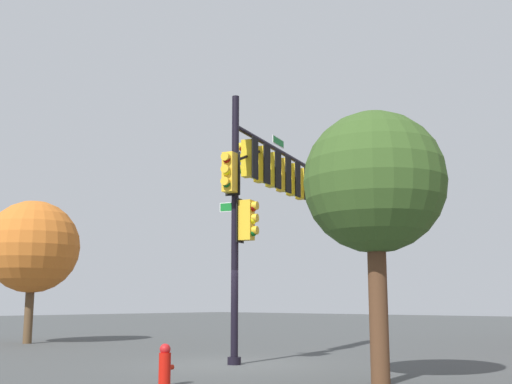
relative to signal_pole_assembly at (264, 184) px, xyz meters
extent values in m
plane|color=#444747|center=(-1.90, -0.59, -5.23)|extent=(120.00, 120.00, 0.00)
cylinder|color=black|center=(-1.90, -0.59, -1.51)|extent=(0.20, 0.20, 7.44)
cylinder|color=black|center=(-1.90, -0.59, -5.13)|extent=(0.36, 0.36, 0.20)
cylinder|color=black|center=(0.91, 0.30, 1.32)|extent=(5.66, 1.91, 0.14)
cylinder|color=black|center=(-0.64, -0.19, 0.82)|extent=(2.58, 0.89, 1.07)
cube|color=yellow|center=(-1.04, -0.31, 0.57)|extent=(0.42, 0.45, 1.10)
cube|color=black|center=(-0.97, -0.50, 0.57)|extent=(0.43, 0.19, 1.22)
sphere|color=maroon|center=(-1.10, -0.12, 0.91)|extent=(0.22, 0.22, 0.22)
cylinder|color=yellow|center=(-1.13, -0.07, 0.96)|extent=(0.26, 0.21, 0.23)
sphere|color=#FFFC14|center=(-1.10, -0.12, 0.57)|extent=(0.22, 0.22, 0.22)
cylinder|color=yellow|center=(-1.13, -0.07, 0.62)|extent=(0.26, 0.21, 0.23)
sphere|color=#0B621E|center=(-1.10, -0.12, 0.23)|extent=(0.22, 0.22, 0.22)
cylinder|color=yellow|center=(-1.13, -0.07, 0.28)|extent=(0.26, 0.21, 0.23)
cube|color=yellow|center=(-0.17, -0.04, 0.57)|extent=(0.40, 0.43, 1.10)
cube|color=black|center=(-0.12, -0.23, 0.57)|extent=(0.43, 0.15, 1.22)
sphere|color=maroon|center=(-0.23, 0.15, 0.91)|extent=(0.22, 0.22, 0.22)
cylinder|color=yellow|center=(-0.24, 0.21, 0.96)|extent=(0.26, 0.20, 0.23)
sphere|color=#FFFC14|center=(-0.23, 0.15, 0.57)|extent=(0.22, 0.22, 0.22)
cylinder|color=yellow|center=(-0.24, 0.21, 0.62)|extent=(0.26, 0.20, 0.23)
sphere|color=#0B621E|center=(-0.23, 0.15, 0.23)|extent=(0.22, 0.22, 0.22)
cylinder|color=yellow|center=(-0.24, 0.21, 0.28)|extent=(0.26, 0.20, 0.23)
cube|color=yellow|center=(0.69, 0.23, 0.57)|extent=(0.40, 0.43, 1.10)
cube|color=black|center=(0.74, 0.04, 0.57)|extent=(0.43, 0.16, 1.22)
sphere|color=maroon|center=(0.64, 0.43, 0.91)|extent=(0.22, 0.22, 0.22)
cylinder|color=yellow|center=(0.62, 0.49, 0.96)|extent=(0.26, 0.20, 0.23)
sphere|color=#FFFC14|center=(0.64, 0.43, 0.57)|extent=(0.22, 0.22, 0.22)
cylinder|color=yellow|center=(0.62, 0.49, 0.62)|extent=(0.26, 0.20, 0.23)
sphere|color=#0B621E|center=(0.64, 0.43, 0.23)|extent=(0.22, 0.22, 0.22)
cylinder|color=yellow|center=(0.62, 0.49, 0.28)|extent=(0.26, 0.20, 0.23)
cube|color=yellow|center=(1.56, 0.51, 0.57)|extent=(0.41, 0.43, 1.10)
cube|color=black|center=(1.61, 0.32, 0.57)|extent=(0.43, 0.16, 1.22)
sphere|color=maroon|center=(1.50, 0.70, 0.91)|extent=(0.22, 0.22, 0.22)
cylinder|color=yellow|center=(1.49, 0.76, 0.96)|extent=(0.26, 0.20, 0.23)
sphere|color=#FFFC14|center=(1.50, 0.70, 0.57)|extent=(0.22, 0.22, 0.22)
cylinder|color=yellow|center=(1.49, 0.76, 0.62)|extent=(0.26, 0.20, 0.23)
sphere|color=#0B621E|center=(1.50, 0.70, 0.23)|extent=(0.22, 0.22, 0.22)
cylinder|color=yellow|center=(1.49, 0.76, 0.28)|extent=(0.26, 0.20, 0.23)
cube|color=yellow|center=(2.42, 0.78, 0.57)|extent=(0.41, 0.43, 1.10)
cube|color=black|center=(2.48, 0.59, 0.57)|extent=(0.43, 0.16, 1.22)
sphere|color=maroon|center=(2.36, 0.97, 0.91)|extent=(0.22, 0.22, 0.22)
cylinder|color=yellow|center=(2.35, 1.03, 0.96)|extent=(0.26, 0.20, 0.23)
sphere|color=#FFFC14|center=(2.36, 0.97, 0.57)|extent=(0.22, 0.22, 0.22)
cylinder|color=yellow|center=(2.35, 1.03, 0.62)|extent=(0.26, 0.20, 0.23)
sphere|color=#0B621E|center=(2.36, 0.97, 0.23)|extent=(0.22, 0.22, 0.22)
cylinder|color=yellow|center=(2.35, 1.03, 0.28)|extent=(0.26, 0.20, 0.23)
cube|color=yellow|center=(3.28, 1.06, 0.57)|extent=(0.42, 0.44, 1.10)
cube|color=black|center=(3.35, 0.87, 0.57)|extent=(0.43, 0.18, 1.22)
sphere|color=maroon|center=(3.22, 1.25, 0.91)|extent=(0.22, 0.22, 0.22)
cylinder|color=yellow|center=(3.20, 1.30, 0.96)|extent=(0.26, 0.21, 0.23)
sphere|color=#FFFC14|center=(3.22, 1.25, 0.57)|extent=(0.22, 0.22, 0.22)
cylinder|color=yellow|center=(3.20, 1.30, 0.62)|extent=(0.26, 0.21, 0.23)
sphere|color=#0B621E|center=(3.22, 1.25, 0.23)|extent=(0.22, 0.22, 0.22)
cylinder|color=yellow|center=(3.20, 1.30, 0.28)|extent=(0.26, 0.21, 0.23)
cube|color=yellow|center=(-2.24, -0.69, -0.08)|extent=(0.44, 0.41, 1.10)
cube|color=black|center=(-2.05, -0.63, -0.08)|extent=(0.17, 0.43, 1.22)
sphere|color=maroon|center=(-2.43, -0.75, 0.26)|extent=(0.22, 0.22, 0.22)
cylinder|color=yellow|center=(-2.48, -0.77, 0.31)|extent=(0.20, 0.26, 0.23)
sphere|color=#FFFC14|center=(-2.43, -0.75, -0.08)|extent=(0.22, 0.22, 0.22)
cylinder|color=yellow|center=(-2.48, -0.77, -0.03)|extent=(0.20, 0.26, 0.23)
sphere|color=#0B621E|center=(-2.43, -0.75, -0.42)|extent=(0.22, 0.22, 0.22)
cylinder|color=yellow|center=(-2.48, -0.77, -0.37)|extent=(0.20, 0.26, 0.23)
cube|color=gold|center=(-1.80, -0.92, -1.38)|extent=(0.41, 0.44, 1.10)
cube|color=black|center=(-1.86, -0.73, -1.38)|extent=(0.43, 0.17, 1.22)
sphere|color=maroon|center=(-1.74, -1.11, -1.04)|extent=(0.22, 0.22, 0.22)
cylinder|color=gold|center=(-1.72, -1.17, -0.99)|extent=(0.26, 0.20, 0.23)
sphere|color=#FFFC14|center=(-1.74, -1.11, -1.38)|extent=(0.22, 0.22, 0.22)
cylinder|color=gold|center=(-1.72, -1.17, -1.33)|extent=(0.26, 0.20, 0.23)
sphere|color=#0B621E|center=(-1.74, -1.11, -1.72)|extent=(0.22, 0.22, 0.22)
cylinder|color=gold|center=(-1.72, -1.17, -1.67)|extent=(0.26, 0.20, 0.23)
cube|color=white|center=(1.19, 0.39, 1.62)|extent=(0.90, 0.30, 0.26)
cube|color=#107728|center=(1.19, 0.39, 1.62)|extent=(0.87, 0.30, 0.22)
cube|color=white|center=(-1.90, -0.59, -0.98)|extent=(0.30, 0.90, 0.26)
cube|color=#157428|center=(-1.90, -0.59, -0.98)|extent=(0.30, 0.87, 0.22)
cylinder|color=red|center=(-6.02, -2.57, -4.91)|extent=(0.24, 0.24, 0.65)
sphere|color=red|center=(-6.02, -2.57, -4.51)|extent=(0.22, 0.22, 0.22)
cylinder|color=red|center=(-5.87, -2.57, -4.88)|extent=(0.12, 0.10, 0.10)
cylinder|color=#52331F|center=(-2.92, -5.65, -3.79)|extent=(0.39, 0.39, 2.89)
sphere|color=#355321|center=(-2.92, -5.65, -1.05)|extent=(3.05, 3.05, 3.05)
cylinder|color=brown|center=(-1.12, 11.55, -4.09)|extent=(0.34, 0.34, 2.28)
sphere|color=#C96925|center=(-1.12, 11.55, -1.35)|extent=(3.77, 3.77, 3.77)
camera|label=1|loc=(-14.66, -12.66, -3.57)|focal=44.93mm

